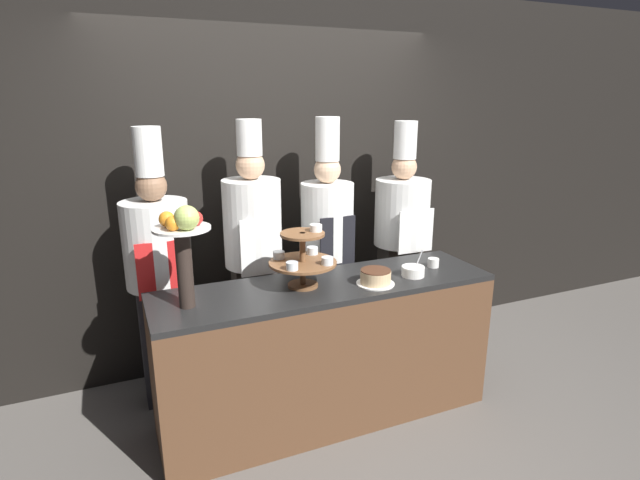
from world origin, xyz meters
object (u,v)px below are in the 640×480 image
(tiered_stand, at_px, (303,257))
(chef_right, at_px, (401,235))
(cake_round, at_px, (376,277))
(serving_bowl_near, at_px, (413,271))
(cup_white, at_px, (433,263))
(chef_center_left, at_px, (253,248))
(chef_center_right, at_px, (327,241))
(fruit_pedestal, at_px, (183,239))
(chef_left, at_px, (159,267))

(tiered_stand, height_order, chef_right, chef_right)
(cake_round, height_order, serving_bowl_near, serving_bowl_near)
(tiered_stand, bearing_deg, cup_white, -0.95)
(chef_center_left, relative_size, chef_right, 1.02)
(cake_round, distance_m, chef_center_right, 0.72)
(fruit_pedestal, height_order, chef_center_left, chef_center_left)
(cake_round, bearing_deg, cup_white, 13.96)
(cake_round, relative_size, chef_center_right, 0.12)
(cake_round, xyz_separation_m, chef_left, (-1.18, 0.72, 0.00))
(chef_center_left, bearing_deg, tiered_stand, -76.11)
(fruit_pedestal, height_order, cup_white, fruit_pedestal)
(cup_white, relative_size, chef_right, 0.04)
(fruit_pedestal, xyz_separation_m, chef_right, (1.73, 0.62, -0.33))
(cup_white, bearing_deg, tiered_stand, 179.05)
(chef_left, xyz_separation_m, chef_center_left, (0.63, -0.00, 0.05))
(cake_round, xyz_separation_m, cup_white, (0.51, 0.13, -0.01))
(chef_right, bearing_deg, serving_bowl_near, -116.52)
(serving_bowl_near, bearing_deg, cup_white, 22.83)
(serving_bowl_near, bearing_deg, cake_round, -173.35)
(serving_bowl_near, bearing_deg, chef_center_right, 113.12)
(tiered_stand, distance_m, chef_left, 0.97)
(chef_right, bearing_deg, chef_center_left, -180.00)
(chef_center_left, height_order, chef_center_right, chef_center_right)
(tiered_stand, xyz_separation_m, fruit_pedestal, (-0.68, -0.05, 0.20))
(cup_white, height_order, chef_right, chef_right)
(cake_round, bearing_deg, chef_center_right, 90.03)
(serving_bowl_near, bearing_deg, chef_right, 63.48)
(cake_round, bearing_deg, chef_left, 148.83)
(serving_bowl_near, height_order, chef_left, chef_left)
(fruit_pedestal, bearing_deg, chef_left, 97.93)
(serving_bowl_near, bearing_deg, chef_left, 155.18)
(cup_white, height_order, chef_center_right, chef_center_right)
(fruit_pedestal, bearing_deg, chef_center_left, 48.77)
(fruit_pedestal, bearing_deg, cup_white, 1.09)
(chef_right, bearing_deg, cake_round, -131.40)
(chef_left, relative_size, chef_center_right, 0.98)
(chef_left, relative_size, chef_center_left, 0.98)
(tiered_stand, distance_m, chef_right, 1.20)
(cake_round, bearing_deg, serving_bowl_near, 6.65)
(chef_center_left, bearing_deg, cake_round, -52.23)
(cup_white, height_order, chef_center_left, chef_center_left)
(chef_left, height_order, chef_center_left, chef_center_left)
(chef_center_left, distance_m, chef_center_right, 0.55)
(chef_left, bearing_deg, cup_white, -19.13)
(cup_white, distance_m, chef_left, 1.80)
(tiered_stand, distance_m, serving_bowl_near, 0.73)
(serving_bowl_near, bearing_deg, chef_center_left, 141.11)
(tiered_stand, bearing_deg, chef_left, 143.36)
(fruit_pedestal, distance_m, cup_white, 1.65)
(serving_bowl_near, bearing_deg, fruit_pedestal, 177.40)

